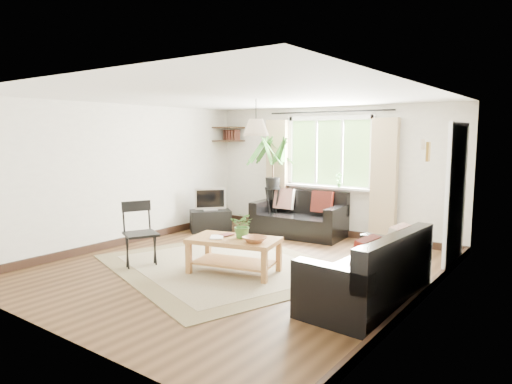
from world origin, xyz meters
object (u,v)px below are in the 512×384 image
Objects in this scene: sofa_back at (299,215)px; coffee_table at (234,256)px; palm_stand at (273,184)px; folding_chair at (141,235)px; tv_stand at (211,221)px; sofa_right at (366,270)px.

sofa_back is 2.56m from coffee_table.
folding_chair is at bearing -92.83° from palm_stand.
coffee_table is (0.48, -2.51, -0.15)m from sofa_back.
folding_chair is at bearing -156.19° from coffee_table.
sofa_back is 1.81× the size of folding_chair.
sofa_right is at bearing -74.77° from tv_stand.
palm_stand is (-1.10, 2.57, 0.69)m from coffee_table.
sofa_back is 3.49m from sofa_right.
sofa_back is 2.18× the size of tv_stand.
sofa_right is at bearing -55.24° from folding_chair.
coffee_table is at bearing -87.38° from sofa_right.
tv_stand is at bearing -161.92° from sofa_back.
tv_stand is at bearing 44.40° from folding_chair.
tv_stand is 2.55m from folding_chair.
coffee_table is 0.64× the size of palm_stand.
folding_chair is (-3.17, -0.52, 0.06)m from sofa_right.
coffee_table is 1.55× the size of tv_stand.
sofa_back is at bearing -26.95° from tv_stand.
coffee_table is at bearing -91.13° from tv_stand.
sofa_right is at bearing -1.04° from coffee_table.
coffee_table is (-1.91, 0.03, -0.16)m from sofa_right.
palm_stand reaches higher than sofa_back.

